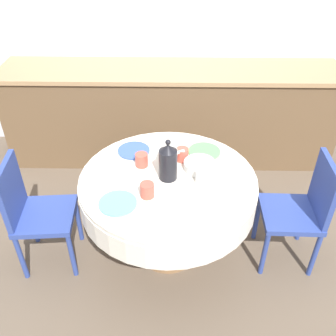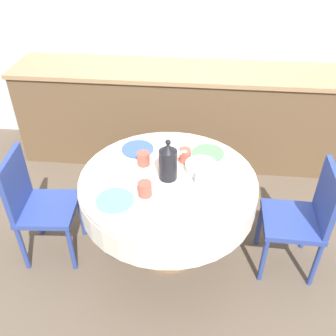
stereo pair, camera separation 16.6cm
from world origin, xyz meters
TOP-DOWN VIEW (x-y plane):
  - ground_plane at (0.00, 0.00)m, footprint 12.00×12.00m
  - wall_back at (0.00, 1.72)m, footprint 7.00×0.05m
  - kitchen_counter at (0.00, 1.38)m, footprint 3.24×0.64m
  - dining_table at (0.00, 0.00)m, footprint 1.21×1.21m
  - chair_left at (0.94, -0.02)m, footprint 0.41×0.41m
  - chair_right at (-0.94, -0.08)m, footprint 0.43×0.43m
  - plate_near_left at (-0.30, -0.27)m, footprint 0.24×0.24m
  - cup_near_left at (-0.13, -0.19)m, footprint 0.09×0.09m
  - plate_near_right at (0.35, -0.21)m, footprint 0.24×0.24m
  - cup_near_right at (0.22, -0.05)m, footprint 0.09×0.09m
  - plate_far_left at (-0.26, 0.31)m, footprint 0.24×0.24m
  - cup_far_left at (-0.19, 0.14)m, footprint 0.09×0.09m
  - plate_far_right at (0.26, 0.31)m, footprint 0.24×0.24m
  - cup_far_right at (0.10, 0.21)m, footprint 0.09×0.09m
  - coffee_carafe at (-0.00, -0.00)m, footprint 0.12×0.12m
  - teapot at (-0.00, 0.18)m, footprint 0.19×0.13m
  - fruit_bowl at (0.22, 0.10)m, footprint 0.22×0.22m

SIDE VIEW (x-z plane):
  - ground_plane at x=0.00m, z-range 0.00..0.00m
  - kitchen_counter at x=0.00m, z-range 0.00..0.95m
  - chair_left at x=0.94m, z-range 0.05..0.93m
  - chair_right at x=-0.94m, z-range 0.05..0.93m
  - dining_table at x=0.00m, z-range 0.24..0.97m
  - plate_near_left at x=-0.30m, z-range 0.73..0.74m
  - plate_near_right at x=0.35m, z-range 0.73..0.74m
  - plate_far_left at x=-0.26m, z-range 0.73..0.74m
  - plate_far_right at x=0.26m, z-range 0.73..0.74m
  - fruit_bowl at x=0.22m, z-range 0.73..0.79m
  - cup_near_left at x=-0.13m, z-range 0.73..0.83m
  - cup_near_right at x=0.22m, z-range 0.73..0.83m
  - cup_far_left at x=-0.19m, z-range 0.73..0.83m
  - cup_far_right at x=0.10m, z-range 0.73..0.83m
  - teapot at x=0.00m, z-range 0.72..0.90m
  - coffee_carafe at x=0.00m, z-range 0.71..1.01m
  - wall_back at x=0.00m, z-range 0.00..2.60m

